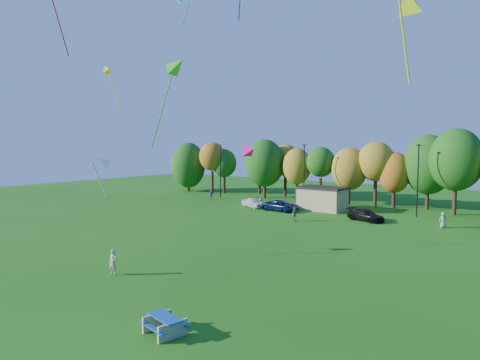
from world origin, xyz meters
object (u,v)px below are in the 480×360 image
Objects in this scene: kite_flyer at (113,262)px; car_a at (253,203)px; car_b at (284,205)px; car_d at (366,215)px; car_c at (281,206)px; picnic_table at (165,324)px.

car_a is (-10.61, 32.00, -0.20)m from kite_flyer.
car_a is 1.05× the size of car_b.
car_c is at bearing 106.15° from car_d.
car_b is (4.48, 1.02, -0.06)m from car_a.
picnic_table is 0.55× the size of car_a.
kite_flyer is 0.35× the size of car_c.
car_a is 4.89m from car_c.
picnic_table is at bearing -151.61° from car_c.
kite_flyer reaches higher than car_a.
car_d is (16.95, -0.76, -0.02)m from car_a.
car_d is at bearing 70.62° from kite_flyer.
car_a reaches higher than picnic_table.
kite_flyer is 0.38× the size of car_d.
car_a reaches higher than car_b.
kite_flyer reaches higher than car_c.
car_a is at bearing 92.16° from car_b.
picnic_table is at bearing -167.53° from car_b.
car_c is at bearing -174.86° from car_b.
car_b is 0.83× the size of car_d.
car_c reaches higher than picnic_table.
car_c reaches higher than car_a.
car_b is at bearing 20.80° from car_c.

